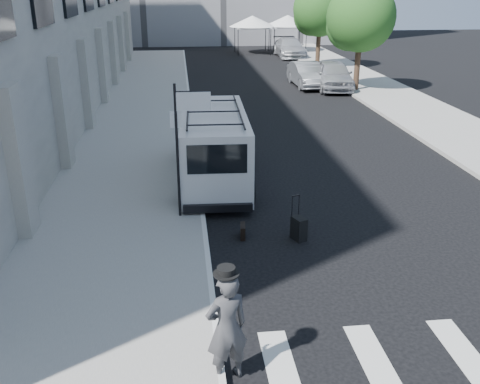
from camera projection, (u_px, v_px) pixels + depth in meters
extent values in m
plane|color=black|center=(302.00, 276.00, 11.60)|extent=(120.00, 120.00, 0.00)
cube|color=gray|center=(144.00, 111.00, 25.92)|extent=(4.50, 48.00, 0.15)
cube|color=gray|center=(379.00, 90.00, 30.99)|extent=(4.00, 56.00, 0.15)
cylinder|color=black|center=(177.00, 152.00, 13.59)|extent=(0.07, 0.07, 3.50)
cube|color=white|center=(176.00, 120.00, 13.29)|extent=(0.30, 0.03, 0.42)
cube|color=white|center=(193.00, 101.00, 13.16)|extent=(0.85, 0.06, 0.45)
cylinder|color=black|center=(357.00, 67.00, 30.36)|extent=(0.32, 0.32, 2.80)
sphere|color=#1C4D19|center=(361.00, 17.00, 29.35)|extent=(3.80, 3.80, 3.80)
sphere|color=#1C4D19|center=(350.00, 27.00, 30.08)|extent=(2.66, 2.66, 2.66)
cylinder|color=black|center=(318.00, 49.00, 38.67)|extent=(0.32, 0.32, 2.80)
sphere|color=#1C4D19|center=(320.00, 9.00, 37.67)|extent=(3.80, 3.80, 3.80)
sphere|color=#1C4D19|center=(312.00, 17.00, 38.39)|extent=(2.66, 2.66, 2.66)
cylinder|color=black|center=(238.00, 43.00, 45.29)|extent=(0.06, 0.06, 2.20)
cylinder|color=black|center=(271.00, 42.00, 45.58)|extent=(0.06, 0.06, 2.20)
cylinder|color=black|center=(235.00, 39.00, 47.88)|extent=(0.06, 0.06, 2.20)
cylinder|color=black|center=(266.00, 39.00, 48.17)|extent=(0.06, 0.06, 2.20)
cube|color=white|center=(252.00, 27.00, 46.31)|extent=(3.00, 3.00, 0.12)
cone|color=white|center=(252.00, 21.00, 46.12)|extent=(4.00, 4.00, 0.90)
cylinder|color=black|center=(274.00, 42.00, 46.08)|extent=(0.06, 0.06, 2.20)
cylinder|color=black|center=(306.00, 41.00, 46.37)|extent=(0.06, 0.06, 2.20)
cylinder|color=black|center=(269.00, 38.00, 48.67)|extent=(0.06, 0.06, 2.20)
cylinder|color=black|center=(299.00, 38.00, 48.96)|extent=(0.06, 0.06, 2.20)
cube|color=white|center=(288.00, 26.00, 47.10)|extent=(3.00, 3.00, 0.12)
cone|color=white|center=(288.00, 20.00, 46.92)|extent=(4.00, 4.00, 0.90)
imported|color=#39393B|center=(227.00, 328.00, 8.28)|extent=(0.80, 0.65, 1.90)
cube|color=black|center=(243.00, 231.00, 13.28)|extent=(0.17, 0.45, 0.34)
cube|color=black|center=(299.00, 229.00, 13.14)|extent=(0.38, 0.47, 0.58)
cylinder|color=black|center=(292.00, 207.00, 13.04)|extent=(0.02, 0.02, 0.55)
cylinder|color=black|center=(299.00, 205.00, 13.13)|extent=(0.02, 0.02, 0.55)
cube|color=black|center=(296.00, 196.00, 12.99)|extent=(0.22, 0.11, 0.03)
cube|color=silver|center=(214.00, 146.00, 16.44)|extent=(2.13, 5.35, 2.06)
cube|color=silver|center=(212.00, 136.00, 19.30)|extent=(1.89, 0.94, 1.08)
cube|color=black|center=(217.00, 159.00, 13.85)|extent=(1.57, 0.13, 0.78)
cylinder|color=black|center=(186.00, 155.00, 18.41)|extent=(0.30, 0.75, 0.74)
cylinder|color=black|center=(239.00, 154.00, 18.55)|extent=(0.30, 0.75, 0.74)
cylinder|color=black|center=(184.00, 194.00, 15.05)|extent=(0.30, 0.75, 0.74)
cylinder|color=black|center=(249.00, 192.00, 15.19)|extent=(0.30, 0.75, 0.74)
imported|color=#9EA0A6|center=(333.00, 75.00, 31.37)|extent=(2.53, 5.06, 1.65)
imported|color=slate|center=(307.00, 75.00, 32.16)|extent=(1.64, 4.40, 1.44)
imported|color=#A5A8AD|center=(289.00, 48.00, 44.74)|extent=(2.17, 5.31, 1.54)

